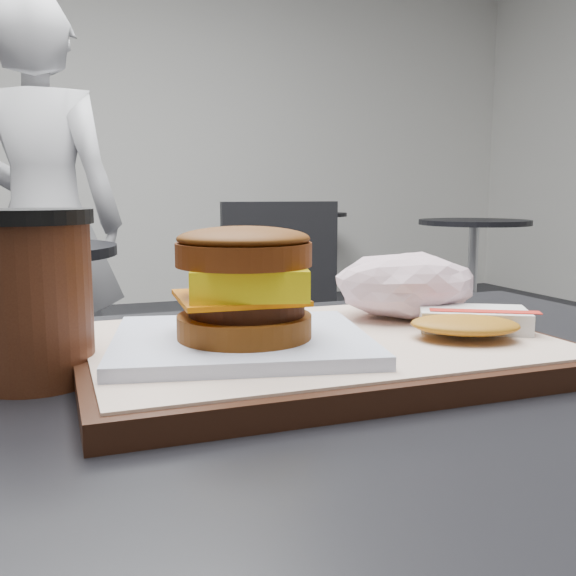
# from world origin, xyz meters

# --- Properties ---
(serving_tray) EXTENTS (0.38, 0.28, 0.02)m
(serving_tray) POSITION_xyz_m (0.01, 0.04, 0.78)
(serving_tray) COLOR black
(serving_tray) RESTS_ON customer_table
(breakfast_sandwich) EXTENTS (0.22, 0.20, 0.09)m
(breakfast_sandwich) POSITION_xyz_m (-0.06, 0.02, 0.83)
(breakfast_sandwich) COLOR white
(breakfast_sandwich) RESTS_ON serving_tray
(hash_brown) EXTENTS (0.13, 0.12, 0.02)m
(hash_brown) POSITION_xyz_m (0.13, 0.00, 0.80)
(hash_brown) COLOR silver
(hash_brown) RESTS_ON serving_tray
(crumpled_wrapper) EXTENTS (0.14, 0.11, 0.06)m
(crumpled_wrapper) POSITION_xyz_m (0.12, 0.09, 0.82)
(crumpled_wrapper) COLOR white
(crumpled_wrapper) RESTS_ON serving_tray
(coffee_cup) EXTENTS (0.09, 0.09, 0.13)m
(coffee_cup) POSITION_xyz_m (-0.21, 0.05, 0.83)
(coffee_cup) COLOR #411D0F
(coffee_cup) RESTS_ON customer_table
(neighbor_table) EXTENTS (0.70, 0.70, 0.75)m
(neighbor_table) POSITION_xyz_m (-0.35, 1.65, 0.55)
(neighbor_table) COLOR black
(neighbor_table) RESTS_ON ground
(neighbor_chair) EXTENTS (0.61, 0.43, 0.88)m
(neighbor_chair) POSITION_xyz_m (0.40, 1.57, 0.51)
(neighbor_chair) COLOR #AFAFB4
(neighbor_chair) RESTS_ON ground
(patron) EXTENTS (0.68, 0.57, 1.60)m
(patron) POSITION_xyz_m (-0.21, 2.12, 0.80)
(patron) COLOR silver
(patron) RESTS_ON ground
(bg_table_near) EXTENTS (0.66, 0.66, 0.75)m
(bg_table_near) POSITION_xyz_m (2.20, 2.80, 0.56)
(bg_table_near) COLOR black
(bg_table_near) RESTS_ON ground
(bg_table_far) EXTENTS (0.66, 0.66, 0.75)m
(bg_table_far) POSITION_xyz_m (1.80, 4.50, 0.56)
(bg_table_far) COLOR black
(bg_table_far) RESTS_ON ground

